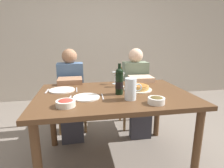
# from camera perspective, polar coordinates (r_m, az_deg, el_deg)

# --- Properties ---
(ground_plane) EXTENTS (8.00, 8.00, 0.00)m
(ground_plane) POSITION_cam_1_polar(r_m,az_deg,el_deg) (2.14, 0.58, -22.85)
(ground_plane) COLOR slate
(back_wall) EXTENTS (8.00, 0.10, 2.80)m
(back_wall) POSITION_cam_1_polar(r_m,az_deg,el_deg) (4.01, -5.91, 15.60)
(back_wall) COLOR beige
(back_wall) RESTS_ON ground
(dining_table) EXTENTS (1.50, 1.00, 0.76)m
(dining_table) POSITION_cam_1_polar(r_m,az_deg,el_deg) (1.82, 0.63, -5.74)
(dining_table) COLOR brown
(dining_table) RESTS_ON ground
(wine_bottle) EXTENTS (0.08, 0.08, 0.30)m
(wine_bottle) POSITION_cam_1_polar(r_m,az_deg,el_deg) (1.73, 2.32, 0.89)
(wine_bottle) COLOR black
(wine_bottle) RESTS_ON dining_table
(water_pitcher) EXTENTS (0.16, 0.10, 0.19)m
(water_pitcher) POSITION_cam_1_polar(r_m,az_deg,el_deg) (1.59, 5.91, -1.96)
(water_pitcher) COLOR silver
(water_pitcher) RESTS_ON dining_table
(baked_tart) EXTENTS (0.29, 0.29, 0.06)m
(baked_tart) POSITION_cam_1_polar(r_m,az_deg,el_deg) (1.92, 8.14, -1.02)
(baked_tart) COLOR silver
(baked_tart) RESTS_ON dining_table
(salad_bowl) EXTENTS (0.16, 0.16, 0.06)m
(salad_bowl) POSITION_cam_1_polar(r_m,az_deg,el_deg) (1.49, -14.42, -5.77)
(salad_bowl) COLOR silver
(salad_bowl) RESTS_ON dining_table
(olive_bowl) EXTENTS (0.14, 0.14, 0.06)m
(olive_bowl) POSITION_cam_1_polar(r_m,az_deg,el_deg) (1.54, 13.83, -4.91)
(olive_bowl) COLOR white
(olive_bowl) RESTS_ON dining_table
(wine_glass_left_diner) EXTENTS (0.07, 0.07, 0.16)m
(wine_glass_left_diner) POSITION_cam_1_polar(r_m,az_deg,el_deg) (2.02, 3.05, 2.24)
(wine_glass_left_diner) COLOR silver
(wine_glass_left_diner) RESTS_ON dining_table
(wine_glass_right_diner) EXTENTS (0.07, 0.07, 0.15)m
(wine_glass_right_diner) POSITION_cam_1_polar(r_m,az_deg,el_deg) (2.14, 0.90, 2.69)
(wine_glass_right_diner) COLOR silver
(wine_glass_right_diner) RESTS_ON dining_table
(dinner_plate_left_setting) EXTENTS (0.24, 0.24, 0.01)m
(dinner_plate_left_setting) POSITION_cam_1_polar(r_m,az_deg,el_deg) (1.67, -8.09, -4.15)
(dinner_plate_left_setting) COLOR white
(dinner_plate_left_setting) RESTS_ON dining_table
(dinner_plate_right_setting) EXTENTS (0.26, 0.26, 0.01)m
(dinner_plate_right_setting) POSITION_cam_1_polar(r_m,az_deg,el_deg) (1.95, -15.51, -1.84)
(dinner_plate_right_setting) COLOR white
(dinner_plate_right_setting) RESTS_ON dining_table
(fork_left_setting) EXTENTS (0.03, 0.16, 0.00)m
(fork_left_setting) POSITION_cam_1_polar(r_m,az_deg,el_deg) (1.67, -13.24, -4.48)
(fork_left_setting) COLOR silver
(fork_left_setting) RESTS_ON dining_table
(knife_left_setting) EXTENTS (0.02, 0.18, 0.00)m
(knife_left_setting) POSITION_cam_1_polar(r_m,az_deg,el_deg) (1.68, -2.96, -4.01)
(knife_left_setting) COLOR silver
(knife_left_setting) RESTS_ON dining_table
(knife_right_setting) EXTENTS (0.01, 0.18, 0.00)m
(knife_right_setting) POSITION_cam_1_polar(r_m,az_deg,el_deg) (1.94, -11.09, -1.76)
(knife_right_setting) COLOR silver
(knife_right_setting) RESTS_ON dining_table
(spoon_right_setting) EXTENTS (0.02, 0.16, 0.00)m
(spoon_right_setting) POSITION_cam_1_polar(r_m,az_deg,el_deg) (1.97, -19.84, -2.11)
(spoon_right_setting) COLOR silver
(spoon_right_setting) RESTS_ON dining_table
(chair_left) EXTENTS (0.41, 0.41, 0.87)m
(chair_left) POSITION_cam_1_polar(r_m,az_deg,el_deg) (2.71, -12.56, -3.18)
(chair_left) COLOR olive
(chair_left) RESTS_ON ground
(diner_left) EXTENTS (0.34, 0.51, 1.16)m
(diner_left) POSITION_cam_1_polar(r_m,az_deg,el_deg) (2.45, -12.80, -2.11)
(diner_left) COLOR #4C6B93
(diner_left) RESTS_ON ground
(chair_right) EXTENTS (0.42, 0.42, 0.87)m
(chair_right) POSITION_cam_1_polar(r_m,az_deg,el_deg) (2.77, 6.43, -2.55)
(chair_right) COLOR olive
(chair_right) RESTS_ON ground
(diner_right) EXTENTS (0.35, 0.51, 1.16)m
(diner_right) POSITION_cam_1_polar(r_m,az_deg,el_deg) (2.52, 7.87, -1.45)
(diner_right) COLOR gray
(diner_right) RESTS_ON ground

